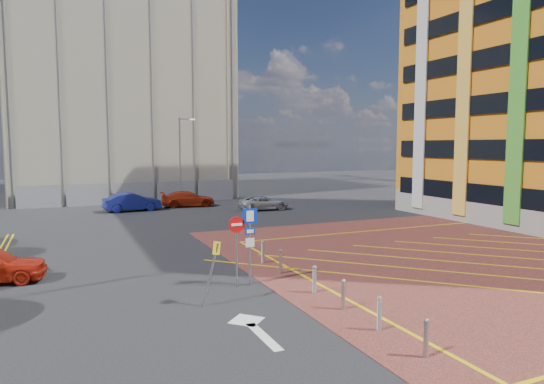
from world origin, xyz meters
TOP-DOWN VIEW (x-y plane):
  - ground at (0.00, 0.00)m, footprint 140.00×140.00m
  - forecourt at (14.00, 0.00)m, footprint 26.00×26.00m
  - lamp_back at (4.08, 28.00)m, footprint 1.53×0.16m
  - sign_cluster at (0.30, 0.98)m, footprint 1.17×0.12m
  - warning_sign at (-1.55, -0.80)m, footprint 0.75×0.42m
  - bollard_row at (2.30, -1.67)m, footprint 0.14×11.14m
  - construction_building at (0.00, 40.00)m, footprint 21.20×19.20m
  - construction_fence at (1.00, 30.00)m, footprint 21.60×0.06m
  - car_blue_back at (-0.81, 24.83)m, footprint 4.77×2.03m
  - car_red_back at (4.14, 25.86)m, footprint 4.91×2.38m
  - car_silver_back at (9.48, 21.10)m, footprint 4.32×2.02m

SIDE VIEW (x-z plane):
  - ground at x=0.00m, z-range 0.00..0.00m
  - forecourt at x=14.00m, z-range 0.00..0.02m
  - bollard_row at x=2.30m, z-range 0.02..0.92m
  - car_silver_back at x=9.48m, z-range 0.00..1.20m
  - car_red_back at x=4.14m, z-range 0.00..1.38m
  - car_blue_back at x=-0.81m, z-range 0.00..1.53m
  - construction_fence at x=1.00m, z-range 0.00..2.00m
  - warning_sign at x=-1.55m, z-range 0.30..2.55m
  - sign_cluster at x=0.30m, z-range 0.35..3.55m
  - lamp_back at x=4.08m, z-range 0.36..8.36m
  - construction_building at x=0.00m, z-range 0.00..22.00m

